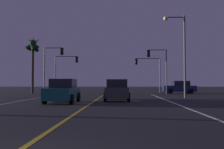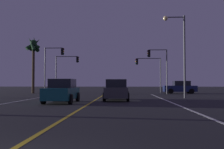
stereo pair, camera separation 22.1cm
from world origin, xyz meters
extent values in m
cube|color=silver|center=(5.79, 11.32, 0.00)|extent=(0.16, 34.65, 0.01)
cube|color=gold|center=(0.00, 11.32, 0.00)|extent=(0.16, 34.65, 0.01)
cylinder|color=black|center=(0.87, 18.90, 0.34)|extent=(0.22, 0.68, 0.68)
cylinder|color=black|center=(2.67, 18.90, 0.34)|extent=(0.22, 0.68, 0.68)
cylinder|color=black|center=(0.87, 16.20, 0.34)|extent=(0.22, 0.68, 0.68)
cylinder|color=black|center=(2.67, 16.20, 0.34)|extent=(0.22, 0.68, 0.68)
cube|color=#38383D|center=(1.77, 17.55, 0.66)|extent=(1.80, 4.30, 0.80)
cube|color=black|center=(1.77, 17.30, 1.38)|extent=(1.60, 2.10, 0.64)
cube|color=red|center=(1.17, 15.45, 0.76)|extent=(0.24, 0.08, 0.16)
cube|color=red|center=(2.37, 15.45, 0.76)|extent=(0.24, 0.08, 0.16)
cylinder|color=black|center=(-1.17, 13.40, 0.34)|extent=(0.22, 0.68, 0.68)
cylinder|color=black|center=(-2.97, 13.40, 0.34)|extent=(0.22, 0.68, 0.68)
cylinder|color=black|center=(-1.17, 16.10, 0.34)|extent=(0.22, 0.68, 0.68)
cylinder|color=black|center=(-2.97, 16.10, 0.34)|extent=(0.22, 0.68, 0.68)
cube|color=#145156|center=(-2.07, 14.75, 0.66)|extent=(1.80, 4.30, 0.80)
cube|color=black|center=(-2.07, 15.00, 1.38)|extent=(1.60, 2.10, 0.64)
cube|color=red|center=(-1.47, 16.85, 0.76)|extent=(0.24, 0.08, 0.16)
cube|color=red|center=(-2.67, 16.85, 0.76)|extent=(0.24, 0.08, 0.16)
cylinder|color=black|center=(8.55, 30.72, 0.34)|extent=(0.68, 0.22, 0.68)
cylinder|color=black|center=(8.55, 32.52, 0.34)|extent=(0.68, 0.22, 0.68)
cylinder|color=black|center=(11.25, 30.72, 0.34)|extent=(0.68, 0.22, 0.68)
cylinder|color=black|center=(11.25, 32.52, 0.34)|extent=(0.68, 0.22, 0.68)
cube|color=navy|center=(9.90, 31.62, 0.66)|extent=(4.30, 1.80, 0.80)
cube|color=black|center=(10.15, 31.62, 1.38)|extent=(2.10, 1.60, 0.64)
cube|color=red|center=(12.00, 31.02, 0.76)|extent=(0.08, 0.24, 0.16)
cube|color=red|center=(12.00, 32.22, 0.76)|extent=(0.08, 0.24, 0.16)
cylinder|color=#4C4C51|center=(7.79, 29.15, 2.83)|extent=(0.14, 0.14, 5.66)
cylinder|color=#4C4C51|center=(6.68, 29.15, 5.61)|extent=(2.21, 0.10, 0.10)
cube|color=black|center=(5.58, 29.15, 5.16)|extent=(0.28, 0.36, 0.90)
sphere|color=#3A0605|center=(5.42, 29.15, 5.46)|extent=(0.20, 0.20, 0.20)
sphere|color=orange|center=(5.42, 29.15, 5.16)|extent=(0.20, 0.20, 0.20)
sphere|color=#063816|center=(5.42, 29.15, 4.86)|extent=(0.20, 0.20, 0.20)
cylinder|color=#4C4C51|center=(-7.79, 29.15, 2.99)|extent=(0.14, 0.14, 5.98)
cylinder|color=#4C4C51|center=(-6.66, 29.15, 5.93)|extent=(2.25, 0.10, 0.10)
cube|color=black|center=(-5.53, 29.15, 5.48)|extent=(0.28, 0.36, 0.90)
sphere|color=#3A0605|center=(-5.37, 29.15, 5.78)|extent=(0.20, 0.20, 0.20)
sphere|color=orange|center=(-5.37, 29.15, 5.48)|extent=(0.20, 0.20, 0.20)
sphere|color=#063816|center=(-5.37, 29.15, 5.18)|extent=(0.20, 0.20, 0.20)
cylinder|color=#4C4C51|center=(7.79, 34.65, 2.55)|extent=(0.14, 0.14, 5.10)
cylinder|color=#4C4C51|center=(6.07, 34.65, 5.05)|extent=(3.44, 0.10, 0.10)
cube|color=black|center=(4.35, 34.65, 4.60)|extent=(0.28, 0.36, 0.90)
sphere|color=#3A0605|center=(4.19, 34.65, 4.90)|extent=(0.20, 0.20, 0.20)
sphere|color=orange|center=(4.19, 34.65, 4.60)|extent=(0.20, 0.20, 0.20)
sphere|color=#063816|center=(4.19, 34.65, 4.30)|extent=(0.20, 0.20, 0.20)
cylinder|color=#4C4C51|center=(-7.79, 34.65, 2.72)|extent=(0.14, 0.14, 5.45)
cylinder|color=#4C4C51|center=(-6.18, 34.65, 5.40)|extent=(3.21, 0.10, 0.10)
cube|color=black|center=(-4.57, 34.65, 4.95)|extent=(0.28, 0.36, 0.90)
sphere|color=#3A0605|center=(-4.41, 34.65, 5.25)|extent=(0.20, 0.20, 0.20)
sphere|color=orange|center=(-4.41, 34.65, 4.95)|extent=(0.20, 0.20, 0.20)
sphere|color=#063816|center=(-4.41, 34.65, 4.65)|extent=(0.20, 0.20, 0.20)
cylinder|color=#4C4C51|center=(8.02, 20.68, 3.87)|extent=(0.18, 0.18, 7.73)
cylinder|color=#4C4C51|center=(7.15, 20.68, 7.58)|extent=(1.74, 0.10, 0.10)
sphere|color=#F9D88C|center=(6.28, 20.68, 7.48)|extent=(0.44, 0.44, 0.44)
cylinder|color=#473826|center=(-10.02, 31.15, 3.33)|extent=(0.36, 0.36, 6.67)
sphere|color=#19381E|center=(-10.02, 31.15, 6.92)|extent=(0.90, 0.90, 0.90)
cone|color=#19381E|center=(-9.72, 31.14, 6.77)|extent=(0.63, 2.00, 2.07)
cone|color=#19381E|center=(-9.94, 31.44, 6.77)|extent=(1.99, 1.04, 1.85)
cone|color=#19381E|center=(-10.21, 31.38, 6.77)|extent=(1.92, 1.73, 1.80)
cone|color=#19381E|center=(-10.21, 30.92, 6.77)|extent=(1.80, 1.61, 2.16)
cone|color=#19381E|center=(-9.84, 30.91, 6.77)|extent=(1.67, 1.40, 1.53)
camera|label=1|loc=(2.11, -3.42, 1.40)|focal=41.20mm
camera|label=2|loc=(2.34, -3.42, 1.40)|focal=41.20mm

